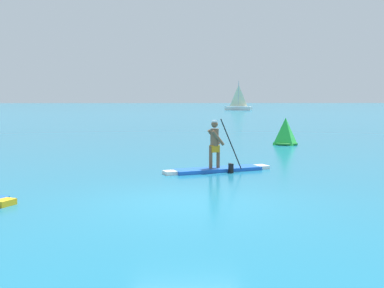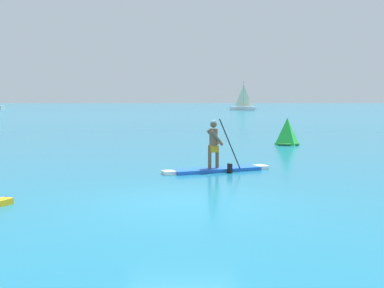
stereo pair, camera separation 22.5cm
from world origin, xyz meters
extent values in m
plane|color=#196B8C|center=(0.00, 0.00, 0.00)|extent=(440.00, 440.00, 0.00)
cube|color=yellow|center=(-3.94, -0.10, 0.07)|extent=(0.46, 0.53, 0.13)
cube|color=blue|center=(1.13, 4.62, 0.05)|extent=(2.92, 1.65, 0.11)
cube|color=white|center=(2.64, 5.18, 0.05)|extent=(0.50, 0.58, 0.11)
cube|color=white|center=(-0.37, 4.06, 0.05)|extent=(0.48, 0.51, 0.11)
cylinder|color=brown|center=(1.15, 4.63, 0.46)|extent=(0.11, 0.11, 0.70)
cylinder|color=brown|center=(0.91, 4.54, 0.46)|extent=(0.11, 0.11, 0.70)
cube|color=orange|center=(1.03, 4.58, 0.72)|extent=(0.32, 0.30, 0.22)
cylinder|color=brown|center=(1.03, 4.58, 1.08)|extent=(0.26, 0.26, 0.54)
sphere|color=brown|center=(1.03, 4.58, 1.49)|extent=(0.21, 0.21, 0.21)
cylinder|color=white|center=(1.03, 4.58, 1.58)|extent=(0.18, 0.18, 0.06)
cylinder|color=brown|center=(1.02, 4.74, 1.07)|extent=(0.43, 0.23, 0.52)
cylinder|color=brown|center=(1.13, 4.46, 1.07)|extent=(0.43, 0.23, 0.52)
cylinder|color=black|center=(1.51, 4.29, 0.89)|extent=(0.71, 0.30, 1.59)
cube|color=black|center=(1.51, 4.29, 0.13)|extent=(0.14, 0.22, 0.32)
pyramid|color=green|center=(5.39, 13.29, 0.67)|extent=(1.25, 1.25, 1.34)
torus|color=#167226|center=(5.39, 13.29, 0.06)|extent=(1.22, 1.22, 0.12)
cube|color=white|center=(13.07, 82.34, 0.36)|extent=(5.11, 3.84, 0.73)
cylinder|color=#B2B2B7|center=(13.07, 82.34, 3.11)|extent=(0.12, 0.12, 4.76)
pyramid|color=beige|center=(13.07, 82.34, 2.84)|extent=(2.25, 0.94, 4.02)
camera|label=1|loc=(-0.44, -10.66, 2.30)|focal=46.02mm
camera|label=2|loc=(-0.22, -10.67, 2.30)|focal=46.02mm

